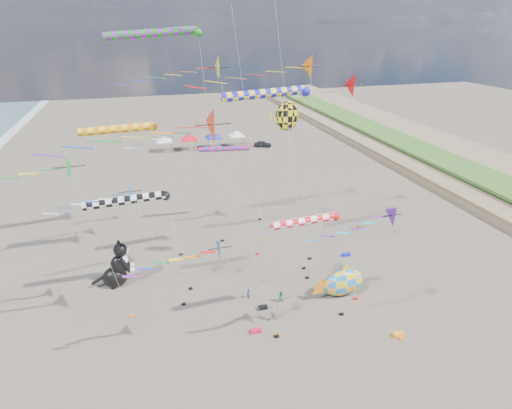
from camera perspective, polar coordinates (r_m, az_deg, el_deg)
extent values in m
plane|color=#51473B|center=(32.90, 7.47, -22.56)|extent=(260.00, 260.00, 0.00)
cone|color=orange|center=(32.89, 8.67, 19.10)|extent=(1.85, 1.98, 2.04)
cylinder|color=#B2B2B2|center=(35.92, 9.44, 2.16)|extent=(2.53, 0.02, 21.01)
cube|color=black|center=(41.45, 10.03, -11.07)|extent=(0.36, 0.24, 0.20)
cylinder|color=#B2B2B2|center=(43.04, -0.91, 10.47)|extent=(3.49, 0.02, 27.00)
cube|color=black|center=(48.53, 1.18, -4.92)|extent=(0.36, 0.24, 0.20)
cone|color=red|center=(25.79, -2.24, 11.31)|extent=(2.47, 2.64, 2.72)
cylinder|color=#B2B2B2|center=(29.55, 0.73, -5.83)|extent=(2.86, 0.02, 18.10)
cube|color=black|center=(35.28, 2.97, -18.12)|extent=(0.36, 0.24, 0.20)
cone|color=#4B1592|center=(29.72, 20.72, -1.20)|extent=(1.59, 1.70, 1.76)
cylinder|color=#B2B2B2|center=(33.05, 20.37, -10.33)|extent=(1.70, 0.02, 11.88)
cube|color=black|center=(36.98, 20.10, -17.52)|extent=(0.36, 0.24, 0.20)
cone|color=blue|center=(28.70, -1.76, -4.88)|extent=(1.66, 1.77, 1.83)
cylinder|color=#B2B2B2|center=(31.73, 0.78, -12.35)|extent=(2.73, 0.02, 9.90)
cube|color=black|center=(35.17, 2.96, -18.28)|extent=(0.36, 0.24, 0.20)
cone|color=red|center=(46.85, 15.12, 16.28)|extent=(2.59, 2.77, 2.85)
cylinder|color=#B2B2B2|center=(49.21, 14.76, 5.94)|extent=(1.58, 0.02, 17.88)
cube|color=black|center=(52.96, 14.47, -3.08)|extent=(0.36, 0.24, 0.20)
cone|color=#159233|center=(32.09, -24.59, 5.22)|extent=(2.26, 2.42, 2.50)
cylinder|color=#B2B2B2|center=(34.79, -20.67, -5.90)|extent=(2.27, 0.02, 14.57)
cube|color=black|center=(38.66, -17.35, -14.96)|extent=(0.36, 0.24, 0.20)
cone|color=#1DA7C4|center=(47.84, -9.37, 10.36)|extent=(1.65, 1.77, 1.82)
cylinder|color=#B2B2B2|center=(49.95, -6.77, 3.60)|extent=(3.73, 0.02, 12.51)
cube|color=black|center=(52.74, -4.46, -2.44)|extent=(0.36, 0.24, 0.20)
cylinder|color=#B2B2B2|center=(37.14, 5.63, 8.04)|extent=(3.13, 0.02, 27.00)
cube|color=black|center=(43.41, 6.83, -9.02)|extent=(0.36, 0.24, 0.20)
cone|color=blue|center=(32.85, -16.94, 2.41)|extent=(1.73, 1.85, 1.91)
cylinder|color=#B2B2B2|center=(35.49, -13.38, -6.46)|extent=(2.94, 0.02, 12.20)
cube|color=black|center=(38.91, -10.30, -13.80)|extent=(0.36, 0.24, 0.20)
cone|color=yellow|center=(38.50, -2.37, 18.98)|extent=(2.28, 2.44, 2.52)
cylinder|color=#B2B2B2|center=(40.96, -0.96, 4.78)|extent=(1.74, 0.02, 20.25)
cube|color=black|center=(45.55, 0.18, -7.06)|extent=(0.36, 0.24, 0.20)
cylinder|color=#17811A|center=(41.35, -14.71, 22.58)|extent=(8.71, 0.79, 0.79)
sphere|color=#17811A|center=(41.77, -8.24, 23.09)|extent=(0.83, 0.83, 0.83)
cylinder|color=#B2B2B2|center=(43.70, -6.35, 7.87)|extent=(1.52, 0.02, 23.08)
cube|color=black|center=(48.34, -4.85, -5.14)|extent=(0.36, 0.24, 0.20)
cylinder|color=black|center=(35.66, -18.24, 0.59)|extent=(6.80, 0.78, 0.78)
sphere|color=black|center=(35.62, -12.82, 1.22)|extent=(0.82, 0.82, 0.82)
cylinder|color=#B2B2B2|center=(37.93, -10.97, -5.77)|extent=(1.52, 0.02, 10.25)
cube|color=black|center=(40.71, -9.33, -11.75)|extent=(0.36, 0.24, 0.20)
cylinder|color=red|center=(30.90, 6.81, -2.37)|extent=(5.41, 0.66, 0.66)
sphere|color=red|center=(31.97, 11.30, -1.73)|extent=(0.69, 0.69, 0.69)
cylinder|color=#B2B2B2|center=(34.78, 11.73, -9.04)|extent=(1.52, 0.02, 10.09)
cube|color=black|center=(38.00, 12.11, -15.06)|extent=(0.36, 0.24, 0.20)
cylinder|color=#D20E40|center=(48.39, -4.59, 7.93)|extent=(6.05, 0.58, 0.58)
sphere|color=#D20E40|center=(49.05, -1.10, 8.24)|extent=(0.61, 0.61, 0.61)
cylinder|color=#B2B2B2|center=(50.91, -0.24, 2.79)|extent=(1.52, 0.02, 10.19)
cube|color=black|center=(53.16, 0.55, -2.13)|extent=(0.36, 0.24, 0.20)
cylinder|color=orange|center=(40.63, -19.29, 10.12)|extent=(6.83, 0.77, 0.77)
sphere|color=orange|center=(40.58, -14.43, 10.70)|extent=(0.81, 0.81, 0.81)
cylinder|color=#B2B2B2|center=(42.90, -12.41, 1.20)|extent=(1.52, 0.02, 14.79)
cube|color=black|center=(46.25, -10.66, -7.01)|extent=(0.36, 0.24, 0.20)
cylinder|color=#1615D2|center=(36.74, 1.21, 15.57)|extent=(7.86, 0.83, 0.83)
sphere|color=#1615D2|center=(38.08, 7.09, 15.72)|extent=(0.87, 0.87, 0.87)
cylinder|color=#B2B2B2|center=(40.76, 7.40, 2.97)|extent=(1.52, 0.02, 18.25)
cube|color=black|center=(45.12, 7.67, -7.65)|extent=(0.36, 0.24, 0.20)
ellipsoid|color=yellow|center=(36.42, 4.48, 12.46)|extent=(2.20, 0.40, 2.64)
cone|color=yellow|center=(35.94, 2.18, 12.35)|extent=(0.12, 1.80, 1.80)
cylinder|color=#B2B2B2|center=(38.46, 5.99, 0.18)|extent=(2.03, 2.03, 16.40)
cube|color=black|center=(42.02, 7.30, -10.32)|extent=(0.36, 0.24, 0.20)
ellipsoid|color=#147DCB|center=(39.56, 12.31, -10.81)|extent=(4.31, 2.01, 2.79)
cone|color=orange|center=(38.60, 9.06, -11.51)|extent=(2.05, 0.28, 2.05)
cone|color=yellow|center=(38.86, 12.74, -9.07)|extent=(1.49, 0.21, 1.49)
cylinder|color=#B2B2B2|center=(40.23, 13.89, -12.02)|extent=(0.16, 1.03, 1.02)
cube|color=red|center=(40.10, 14.10, -12.89)|extent=(0.36, 0.24, 0.20)
imported|color=slate|center=(36.22, 2.47, -15.21)|extent=(0.69, 0.54, 1.67)
imported|color=#1C8926|center=(38.37, 3.64, -13.02)|extent=(0.61, 0.48, 1.24)
imported|color=#2625A2|center=(38.88, -1.12, -12.62)|extent=(0.49, 0.63, 1.00)
cube|color=#131ABE|center=(46.43, 12.75, -7.00)|extent=(0.90, 0.44, 0.30)
cube|color=black|center=(37.84, 0.94, -14.50)|extent=(0.90, 0.44, 0.30)
cube|color=orange|center=(37.19, 19.67, -17.07)|extent=(0.90, 0.44, 0.30)
cube|color=red|center=(35.53, -0.05, -17.60)|extent=(0.90, 0.44, 0.30)
cube|color=white|center=(83.16, -12.99, 8.81)|extent=(3.00, 3.00, 0.15)
pyramid|color=white|center=(82.89, -13.06, 9.51)|extent=(4.20, 4.20, 1.00)
cylinder|color=#999999|center=(82.17, -13.76, 7.71)|extent=(0.08, 0.08, 2.20)
cylinder|color=#999999|center=(82.29, -11.94, 7.91)|extent=(0.08, 0.08, 2.20)
cylinder|color=#999999|center=(84.67, -13.87, 8.19)|extent=(0.08, 0.08, 2.20)
cylinder|color=#999999|center=(84.79, -12.10, 8.38)|extent=(0.08, 0.08, 2.20)
cube|color=red|center=(83.54, -9.54, 9.17)|extent=(3.00, 3.00, 0.15)
pyramid|color=red|center=(83.28, -9.59, 9.87)|extent=(4.20, 4.20, 1.00)
cylinder|color=#999999|center=(82.48, -10.27, 8.09)|extent=(0.08, 0.08, 2.20)
cylinder|color=#999999|center=(82.76, -8.47, 8.27)|extent=(0.08, 0.08, 2.20)
cylinder|color=#999999|center=(84.97, -10.48, 8.56)|extent=(0.08, 0.08, 2.20)
cylinder|color=#999999|center=(85.24, -8.73, 8.73)|extent=(0.08, 0.08, 2.20)
cube|color=#1325C2|center=(84.23, -6.13, 9.50)|extent=(3.00, 3.00, 0.15)
pyramid|color=#1325C2|center=(83.96, -6.16, 10.19)|extent=(4.20, 4.20, 1.00)
cylinder|color=#999999|center=(83.09, -6.82, 8.43)|extent=(0.08, 0.08, 2.20)
cylinder|color=#999999|center=(83.53, -5.04, 8.59)|extent=(0.08, 0.08, 2.20)
cylinder|color=#999999|center=(85.56, -7.12, 8.89)|extent=(0.08, 0.08, 2.20)
cylinder|color=#999999|center=(85.98, -5.39, 9.05)|extent=(0.08, 0.08, 2.20)
cube|color=white|center=(85.20, -2.77, 9.78)|extent=(3.00, 3.00, 0.15)
pyramid|color=white|center=(84.93, -2.79, 10.47)|extent=(4.20, 4.20, 1.00)
cylinder|color=#999999|center=(84.00, -3.42, 8.74)|extent=(0.08, 0.08, 2.20)
cylinder|color=#999999|center=(84.58, -1.68, 8.88)|extent=(0.08, 0.08, 2.20)
cylinder|color=#999999|center=(86.44, -3.81, 9.18)|extent=(0.08, 0.08, 2.20)
cylinder|color=#999999|center=(87.01, -2.12, 9.32)|extent=(0.08, 0.08, 2.20)
imported|color=#26262D|center=(85.05, 0.94, 8.65)|extent=(3.98, 2.58, 1.26)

